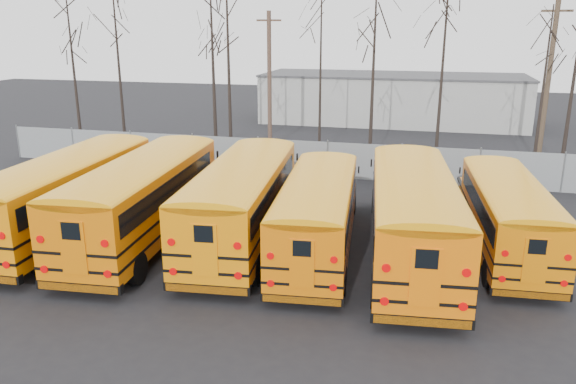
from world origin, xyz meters
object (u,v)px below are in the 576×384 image
(utility_pole_right, at_px, (548,82))
(bus_d, at_px, (318,208))
(bus_b, at_px, (145,192))
(bus_c, at_px, (243,195))
(utility_pole_left, at_px, (269,80))
(bus_a, at_px, (68,188))
(bus_f, at_px, (507,209))
(bus_e, at_px, (413,209))

(utility_pole_right, bearing_deg, bus_d, -116.97)
(bus_b, relative_size, bus_c, 1.02)
(bus_c, height_order, utility_pole_left, utility_pole_left)
(bus_a, distance_m, bus_f, 16.79)
(utility_pole_right, bearing_deg, bus_a, -134.74)
(bus_b, height_order, utility_pole_left, utility_pole_left)
(bus_a, height_order, bus_b, bus_b)
(utility_pole_left, bearing_deg, bus_a, -119.38)
(bus_f, distance_m, utility_pole_right, 16.31)
(bus_e, bearing_deg, bus_b, 176.70)
(bus_b, xyz_separation_m, utility_pole_right, (17.01, 17.78, 2.95))
(bus_e, bearing_deg, bus_d, 175.33)
(bus_a, xyz_separation_m, bus_e, (13.29, 0.65, 0.02))
(bus_c, distance_m, bus_e, 6.33)
(bus_c, relative_size, bus_d, 1.10)
(utility_pole_right, bearing_deg, bus_c, -124.28)
(bus_c, xyz_separation_m, bus_e, (6.32, -0.28, 0.04))
(bus_c, bearing_deg, utility_pole_left, 96.94)
(bus_e, height_order, utility_pole_left, utility_pole_left)
(bus_a, relative_size, bus_d, 1.11)
(bus_e, relative_size, utility_pole_right, 1.27)
(bus_a, relative_size, bus_f, 1.17)
(bus_b, xyz_separation_m, bus_f, (13.36, 2.23, -0.31))
(bus_f, bearing_deg, bus_a, -175.92)
(bus_d, bearing_deg, bus_f, 9.75)
(bus_e, xyz_separation_m, bus_f, (3.32, 1.76, -0.30))
(bus_a, height_order, utility_pole_right, utility_pole_right)
(bus_e, distance_m, utility_pole_left, 20.26)
(bus_c, relative_size, bus_f, 1.16)
(bus_a, distance_m, bus_d, 9.97)
(bus_e, relative_size, utility_pole_left, 1.34)
(bus_c, distance_m, bus_d, 3.01)
(bus_a, distance_m, bus_b, 3.26)
(bus_a, relative_size, bus_e, 0.99)
(utility_pole_left, bearing_deg, utility_pole_right, -19.56)
(bus_a, relative_size, bus_c, 1.00)
(bus_b, height_order, bus_e, bus_b)
(bus_d, relative_size, utility_pole_left, 1.19)
(utility_pole_left, xyz_separation_m, utility_pole_right, (17.17, 0.02, 0.26))
(bus_c, height_order, utility_pole_right, utility_pole_right)
(bus_a, bearing_deg, bus_e, -0.44)
(bus_d, xyz_separation_m, bus_e, (3.34, 0.08, 0.21))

